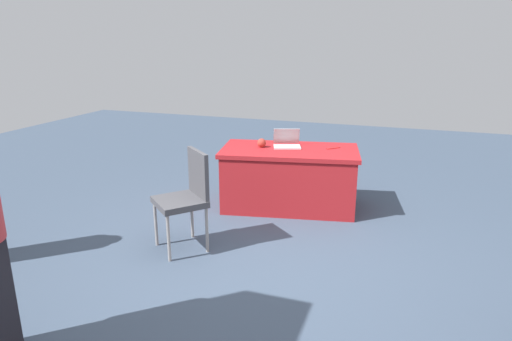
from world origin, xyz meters
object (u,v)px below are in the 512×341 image
at_px(laptop_silver, 287,143).
at_px(chair_tucked_right, 186,193).
at_px(table_foreground, 289,178).
at_px(scissors_red, 333,148).
at_px(yarn_ball, 262,143).

bearing_deg(laptop_silver, chair_tucked_right, 49.94).
relative_size(table_foreground, chair_tucked_right, 1.79).
height_order(table_foreground, laptop_silver, laptop_silver).
bearing_deg(scissors_red, laptop_silver, -36.00).
bearing_deg(laptop_silver, scissors_red, 169.99).
distance_m(table_foreground, scissors_red, 0.63).
distance_m(chair_tucked_right, yarn_ball, 1.42).
height_order(table_foreground, chair_tucked_right, chair_tucked_right).
bearing_deg(chair_tucked_right, scissors_red, -83.84).
bearing_deg(chair_tucked_right, yarn_ball, -61.07).
xyz_separation_m(yarn_ball, scissors_red, (-0.82, -0.22, -0.05)).
relative_size(chair_tucked_right, laptop_silver, 2.45).
bearing_deg(laptop_silver, yarn_ball, 6.81).
relative_size(chair_tucked_right, yarn_ball, 9.11).
height_order(laptop_silver, yarn_ball, laptop_silver).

